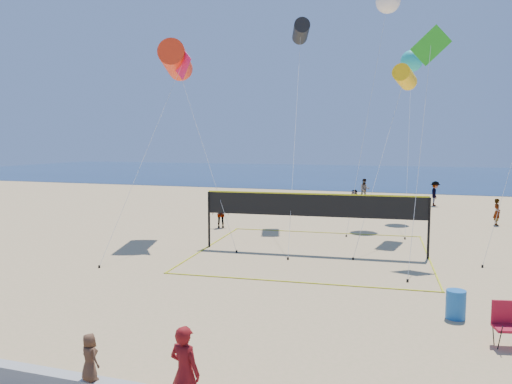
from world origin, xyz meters
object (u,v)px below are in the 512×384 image
(woman, at_px, (185,373))
(volleyball_net, at_px, (313,212))
(camp_chair, at_px, (506,321))
(trash_barrel, at_px, (456,304))

(woman, distance_m, volleyball_net, 13.45)
(camp_chair, distance_m, trash_barrel, 1.88)
(camp_chair, bearing_deg, trash_barrel, 110.05)
(woman, bearing_deg, volleyball_net, -75.02)
(woman, xyz_separation_m, camp_chair, (5.77, 5.12, -0.23))
(camp_chair, height_order, trash_barrel, camp_chair)
(trash_barrel, bearing_deg, woman, -125.53)
(woman, distance_m, camp_chair, 7.71)
(trash_barrel, bearing_deg, camp_chair, -58.47)
(woman, height_order, trash_barrel, woman)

